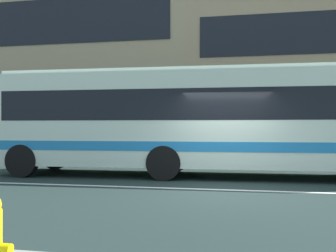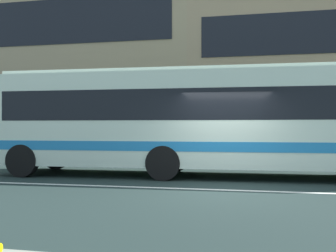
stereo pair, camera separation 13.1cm
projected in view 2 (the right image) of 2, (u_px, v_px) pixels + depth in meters
The scene contains 5 objects.
ground_plane at pixel (224, 190), 9.31m from camera, with size 160.00×160.00×0.00m, color #1F2D2B.
lane_centre_line at pixel (224, 190), 9.31m from camera, with size 60.00×0.16×0.01m, color silver.
hedge_row_far at pixel (278, 153), 15.14m from camera, with size 21.84×1.10×1.05m, color #3A6927.
apartment_block_left at pixel (57, 56), 27.85m from camera, with size 20.55×9.63×13.38m.
transit_bus at pixel (194, 118), 11.96m from camera, with size 12.44×2.83×3.28m.
Camera 2 is at (0.55, -9.40, 1.53)m, focal length 41.00 mm.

